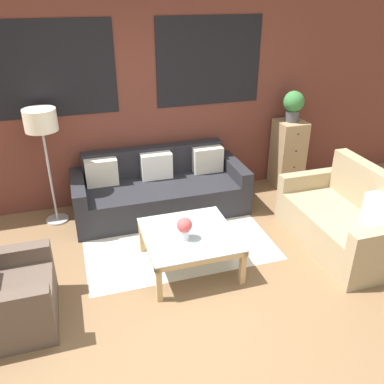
{
  "coord_description": "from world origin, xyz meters",
  "views": [
    {
      "loc": [
        -0.85,
        -2.69,
        2.67
      ],
      "look_at": [
        0.37,
        1.28,
        0.55
      ],
      "focal_mm": 38.0,
      "sensor_mm": 36.0,
      "label": 1
    }
  ],
  "objects_px": {
    "floor_lamp": "(41,126)",
    "couch_dark": "(160,190)",
    "drawer_cabinet": "(288,154)",
    "settee_vintage": "(345,221)",
    "armchair_corner": "(1,299)",
    "potted_plant": "(293,104)",
    "flower_vase": "(184,227)",
    "coffee_table": "(189,238)"
  },
  "relations": [
    {
      "from": "floor_lamp",
      "to": "couch_dark",
      "type": "bearing_deg",
      "value": -4.83
    },
    {
      "from": "couch_dark",
      "to": "drawer_cabinet",
      "type": "relative_size",
      "value": 2.24
    },
    {
      "from": "settee_vintage",
      "to": "armchair_corner",
      "type": "xyz_separation_m",
      "value": [
        -3.56,
        -0.19,
        -0.03
      ]
    },
    {
      "from": "couch_dark",
      "to": "potted_plant",
      "type": "relative_size",
      "value": 5.22
    },
    {
      "from": "drawer_cabinet",
      "to": "flower_vase",
      "type": "xyz_separation_m",
      "value": [
        -2.01,
        -1.56,
        0.05
      ]
    },
    {
      "from": "floor_lamp",
      "to": "flower_vase",
      "type": "distance_m",
      "value": 2.06
    },
    {
      "from": "couch_dark",
      "to": "armchair_corner",
      "type": "distance_m",
      "value": 2.39
    },
    {
      "from": "flower_vase",
      "to": "potted_plant",
      "type": "bearing_deg",
      "value": 37.75
    },
    {
      "from": "settee_vintage",
      "to": "armchair_corner",
      "type": "height_order",
      "value": "settee_vintage"
    },
    {
      "from": "drawer_cabinet",
      "to": "flower_vase",
      "type": "distance_m",
      "value": 2.55
    },
    {
      "from": "settee_vintage",
      "to": "floor_lamp",
      "type": "xyz_separation_m",
      "value": [
        -3.12,
        1.53,
        0.93
      ]
    },
    {
      "from": "settee_vintage",
      "to": "coffee_table",
      "type": "height_order",
      "value": "settee_vintage"
    },
    {
      "from": "settee_vintage",
      "to": "flower_vase",
      "type": "xyz_separation_m",
      "value": [
        -1.86,
        0.06,
        0.23
      ]
    },
    {
      "from": "couch_dark",
      "to": "drawer_cabinet",
      "type": "distance_m",
      "value": 1.97
    },
    {
      "from": "settee_vintage",
      "to": "coffee_table",
      "type": "relative_size",
      "value": 1.63
    },
    {
      "from": "floor_lamp",
      "to": "drawer_cabinet",
      "type": "height_order",
      "value": "floor_lamp"
    },
    {
      "from": "drawer_cabinet",
      "to": "flower_vase",
      "type": "height_order",
      "value": "drawer_cabinet"
    },
    {
      "from": "drawer_cabinet",
      "to": "floor_lamp",
      "type": "bearing_deg",
      "value": -178.52
    },
    {
      "from": "drawer_cabinet",
      "to": "couch_dark",
      "type": "bearing_deg",
      "value": -174.26
    },
    {
      "from": "drawer_cabinet",
      "to": "potted_plant",
      "type": "bearing_deg",
      "value": 90.0
    },
    {
      "from": "armchair_corner",
      "to": "coffee_table",
      "type": "height_order",
      "value": "armchair_corner"
    },
    {
      "from": "couch_dark",
      "to": "drawer_cabinet",
      "type": "height_order",
      "value": "drawer_cabinet"
    },
    {
      "from": "coffee_table",
      "to": "flower_vase",
      "type": "height_order",
      "value": "flower_vase"
    },
    {
      "from": "armchair_corner",
      "to": "drawer_cabinet",
      "type": "xyz_separation_m",
      "value": [
        3.72,
        1.8,
        0.21
      ]
    },
    {
      "from": "settee_vintage",
      "to": "floor_lamp",
      "type": "distance_m",
      "value": 3.6
    },
    {
      "from": "drawer_cabinet",
      "to": "settee_vintage",
      "type": "bearing_deg",
      "value": -95.56
    },
    {
      "from": "armchair_corner",
      "to": "potted_plant",
      "type": "xyz_separation_m",
      "value": [
        3.72,
        1.8,
        0.94
      ]
    },
    {
      "from": "armchair_corner",
      "to": "floor_lamp",
      "type": "relative_size",
      "value": 0.58
    },
    {
      "from": "couch_dark",
      "to": "settee_vintage",
      "type": "height_order",
      "value": "settee_vintage"
    },
    {
      "from": "settee_vintage",
      "to": "potted_plant",
      "type": "height_order",
      "value": "potted_plant"
    },
    {
      "from": "coffee_table",
      "to": "drawer_cabinet",
      "type": "xyz_separation_m",
      "value": [
        1.94,
        1.48,
        0.14
      ]
    },
    {
      "from": "potted_plant",
      "to": "flower_vase",
      "type": "distance_m",
      "value": 2.63
    },
    {
      "from": "settee_vintage",
      "to": "potted_plant",
      "type": "relative_size",
      "value": 3.57
    },
    {
      "from": "couch_dark",
      "to": "potted_plant",
      "type": "distance_m",
      "value": 2.18
    },
    {
      "from": "armchair_corner",
      "to": "drawer_cabinet",
      "type": "height_order",
      "value": "drawer_cabinet"
    },
    {
      "from": "armchair_corner",
      "to": "couch_dark",
      "type": "bearing_deg",
      "value": 42.24
    },
    {
      "from": "coffee_table",
      "to": "floor_lamp",
      "type": "height_order",
      "value": "floor_lamp"
    },
    {
      "from": "settee_vintage",
      "to": "coffee_table",
      "type": "bearing_deg",
      "value": 175.75
    },
    {
      "from": "couch_dark",
      "to": "floor_lamp",
      "type": "distance_m",
      "value": 1.64
    },
    {
      "from": "settee_vintage",
      "to": "flower_vase",
      "type": "relative_size",
      "value": 6.36
    },
    {
      "from": "armchair_corner",
      "to": "drawer_cabinet",
      "type": "distance_m",
      "value": 4.14
    },
    {
      "from": "flower_vase",
      "to": "coffee_table",
      "type": "bearing_deg",
      "value": 46.87
    }
  ]
}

